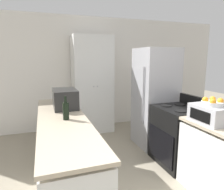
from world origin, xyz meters
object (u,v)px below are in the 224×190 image
toaster_oven (211,114)px  fruit_bowl (213,103)px  stove (178,135)px  refrigerator (155,98)px  pantry_cabinet (92,85)px  wine_bottle (66,110)px  microwave (65,99)px

toaster_oven → fruit_bowl: 0.14m
stove → refrigerator: (0.01, 0.75, 0.46)m
pantry_cabinet → toaster_oven: size_ratio=4.97×
pantry_cabinet → fruit_bowl: size_ratio=8.77×
pantry_cabinet → wine_bottle: pantry_cabinet is taller
stove → fruit_bowl: (-0.13, -0.73, 0.69)m
pantry_cabinet → stove: size_ratio=2.01×
refrigerator → wine_bottle: refrigerator is taller
refrigerator → microwave: size_ratio=3.57×
fruit_bowl → toaster_oven: bearing=55.2°
pantry_cabinet → refrigerator: size_ratio=1.17×
stove → refrigerator: bearing=89.0°
stove → microwave: (-1.66, 0.58, 0.59)m
wine_bottle → toaster_oven: bearing=-23.1°
pantry_cabinet → fruit_bowl: 2.74m
stove → toaster_oven: bearing=-99.8°
refrigerator → wine_bottle: bearing=-155.7°
refrigerator → toaster_oven: bearing=-95.3°
pantry_cabinet → refrigerator: bearing=-50.7°
microwave → fruit_bowl: size_ratio=2.11×
pantry_cabinet → fruit_bowl: bearing=-73.3°
microwave → fruit_bowl: 2.01m
stove → toaster_oven: size_ratio=2.47×
toaster_oven → stove: bearing=80.2°
pantry_cabinet → wine_bottle: 2.08m
pantry_cabinet → refrigerator: 1.48m
microwave → fruit_bowl: fruit_bowl is taller
stove → fruit_bowl: fruit_bowl is taller
wine_bottle → pantry_cabinet: bearing=67.3°
refrigerator → fruit_bowl: (-0.15, -1.48, 0.23)m
pantry_cabinet → microwave: 1.51m
refrigerator → microwave: 1.69m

